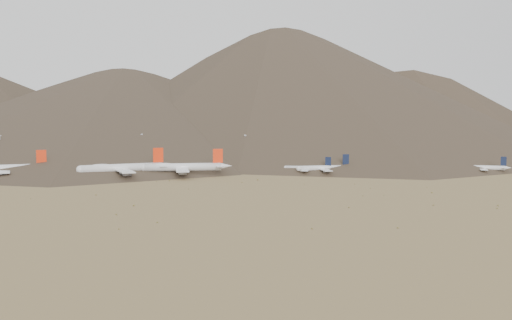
{
  "coord_description": "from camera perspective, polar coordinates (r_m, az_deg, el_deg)",
  "views": [
    {
      "loc": [
        -24.76,
        -436.73,
        52.51
      ],
      "look_at": [
        35.04,
        30.0,
        10.89
      ],
      "focal_mm": 45.0,
      "sensor_mm": 36.0,
      "label": 1
    }
  ],
  "objects": [
    {
      "name": "narrowbody_a",
      "position": [
        478.85,
        4.74,
        -0.75
      ],
      "size": [
        37.85,
        28.28,
        13.05
      ],
      "rotation": [
        0.0,
        0.0,
        -0.35
      ],
      "color": "silver",
      "rests_on": "ground"
    },
    {
      "name": "mast_far_west",
      "position": [
        585.51,
        -21.75,
        0.94
      ],
      "size": [
        2.0,
        0.6,
        25.7
      ],
      "color": "gray",
      "rests_on": "ground"
    },
    {
      "name": "widebody_west",
      "position": [
        487.73,
        -21.38,
        -0.7
      ],
      "size": [
        63.11,
        49.69,
        19.09
      ],
      "rotation": [
        0.0,
        0.0,
        0.24
      ],
      "color": "silver",
      "rests_on": "ground"
    },
    {
      "name": "ground",
      "position": [
        440.58,
        -4.03,
        -1.8
      ],
      "size": [
        3000.0,
        3000.0,
        0.0
      ],
      "primitive_type": "plane",
      "color": "tan",
      "rests_on": "ground"
    },
    {
      "name": "mast_far_east",
      "position": [
        608.01,
        12.92,
        1.31
      ],
      "size": [
        2.0,
        0.6,
        25.7
      ],
      "color": "gray",
      "rests_on": "ground"
    },
    {
      "name": "control_tower",
      "position": [
        561.41,
        -1.68,
        0.23
      ],
      "size": [
        8.0,
        8.0,
        12.0
      ],
      "color": "tan",
      "rests_on": "ground"
    },
    {
      "name": "widebody_centre",
      "position": [
        462.95,
        -11.79,
        -0.69
      ],
      "size": [
        66.8,
        53.03,
        20.5
      ],
      "rotation": [
        0.0,
        0.0,
        0.3
      ],
      "color": "silver",
      "rests_on": "ground"
    },
    {
      "name": "mast_west",
      "position": [
        576.29,
        -10.11,
        1.17
      ],
      "size": [
        2.0,
        0.6,
        25.7
      ],
      "color": "gray",
      "rests_on": "ground"
    },
    {
      "name": "narrowbody_b",
      "position": [
        476.69,
        6.15,
        -0.72
      ],
      "size": [
        45.0,
        32.32,
        14.84
      ],
      "rotation": [
        0.0,
        0.0,
        0.06
      ],
      "color": "silver",
      "rests_on": "ground"
    },
    {
      "name": "desert_scrub",
      "position": [
        351.0,
        -4.72,
        -3.51
      ],
      "size": [
        428.62,
        178.94,
        0.93
      ],
      "color": "olive",
      "rests_on": "ground"
    },
    {
      "name": "mast_centre",
      "position": [
        550.48,
        -0.96,
        1.06
      ],
      "size": [
        2.0,
        0.6,
        25.7
      ],
      "color": "gray",
      "rests_on": "ground"
    },
    {
      "name": "widebody_east",
      "position": [
        465.06,
        -6.47,
        -0.62
      ],
      "size": [
        66.08,
        50.64,
        19.62
      ],
      "rotation": [
        0.0,
        0.0,
        0.03
      ],
      "color": "silver",
      "rests_on": "ground"
    },
    {
      "name": "narrowbody_c",
      "position": [
        505.42,
        12.27,
        -0.49
      ],
      "size": [
        43.73,
        31.54,
        14.43
      ],
      "rotation": [
        0.0,
        0.0,
        0.09
      ],
      "color": "silver",
      "rests_on": "ground"
    },
    {
      "name": "mountain_ridge",
      "position": [
        1340.51,
        -6.3,
        9.2
      ],
      "size": [
        4400.0,
        1000.0,
        300.0
      ],
      "color": "#483B2B",
      "rests_on": "ground"
    },
    {
      "name": "narrowbody_d",
      "position": [
        513.79,
        19.62,
        -0.64
      ],
      "size": [
        37.04,
        27.62,
        12.71
      ],
      "rotation": [
        0.0,
        0.0,
        -0.33
      ],
      "color": "silver",
      "rests_on": "ground"
    },
    {
      "name": "mast_east",
      "position": [
        600.95,
        7.05,
        1.36
      ],
      "size": [
        2.0,
        0.6,
        25.7
      ],
      "color": "gray",
      "rests_on": "ground"
    }
  ]
}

